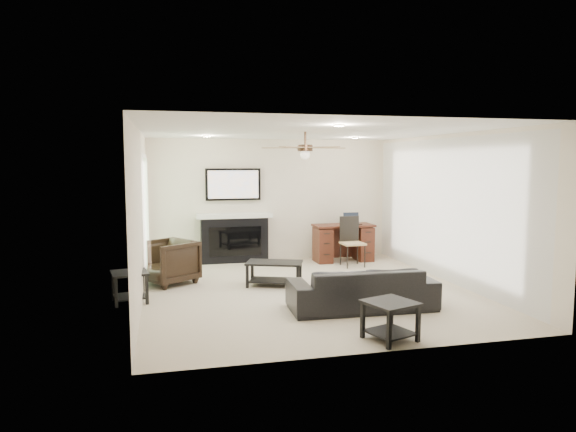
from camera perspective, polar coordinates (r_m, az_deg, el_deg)
The scene contains 10 objects.
room_shell at distance 8.12m, azimuth 3.22°, elevation 3.55°, with size 5.50×5.54×2.52m.
sofa at distance 7.24m, azimuth 8.20°, elevation -7.94°, with size 2.01×0.79×0.59m, color black.
armchair at distance 8.83m, azimuth -13.19°, elevation -4.99°, with size 0.79×0.81×0.74m, color black.
coffee_table at distance 8.50m, azimuth -1.53°, elevation -6.43°, with size 0.90×0.50×0.40m, color black.
end_table_near at distance 6.09m, azimuth 11.27°, elevation -11.34°, with size 0.52×0.52×0.45m, color black.
end_table_left at distance 7.85m, azimuth -17.17°, elevation -7.56°, with size 0.50×0.50×0.45m, color black.
fireplace_unit at distance 10.41m, azimuth -5.99°, elevation 0.05°, with size 1.52×0.34×1.91m, color black.
desk at distance 10.61m, azimuth 6.15°, elevation -2.98°, with size 1.22×0.56×0.76m, color #38150E.
desk_chair at distance 10.09m, azimuth 7.20°, elevation -2.86°, with size 0.42×0.44×0.97m, color black.
laptop at distance 10.60m, azimuth 7.23°, elevation -0.30°, with size 0.33×0.24×0.23m, color black.
Camera 1 is at (-2.14, -7.69, 2.03)m, focal length 32.00 mm.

